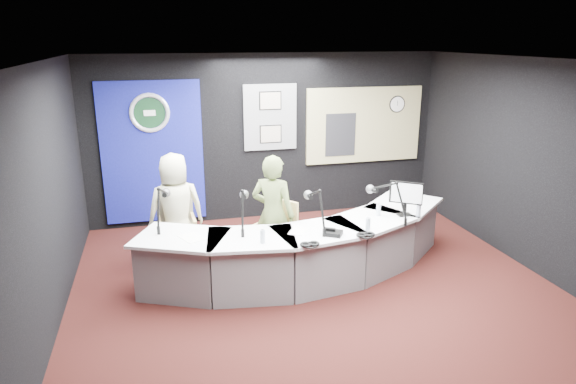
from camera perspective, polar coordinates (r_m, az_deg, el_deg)
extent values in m
plane|color=black|center=(6.49, 3.54, -11.24)|extent=(6.00, 6.00, 0.00)
cube|color=silver|center=(5.72, 4.07, 14.30)|extent=(6.00, 6.00, 0.02)
cube|color=black|center=(8.77, -2.33, 6.05)|extent=(6.00, 0.02, 2.80)
cube|color=black|center=(3.45, 19.85, -12.97)|extent=(6.00, 0.02, 2.80)
cube|color=black|center=(5.80, -25.68, -1.42)|extent=(0.02, 6.00, 2.80)
cube|color=black|center=(7.43, 26.36, 2.26)|extent=(0.02, 6.00, 2.80)
cube|color=navy|center=(8.59, -14.80, 4.23)|extent=(1.60, 0.05, 2.30)
torus|color=silver|center=(8.44, -15.13, 8.48)|extent=(0.63, 0.07, 0.63)
cylinder|color=black|center=(8.44, -15.13, 8.49)|extent=(0.48, 0.01, 0.48)
cube|color=slate|center=(8.70, -1.99, 8.29)|extent=(0.90, 0.04, 1.10)
cube|color=gray|center=(8.63, -1.97, 10.10)|extent=(0.34, 0.02, 0.27)
cube|color=gray|center=(8.71, -1.93, 6.44)|extent=(0.34, 0.02, 0.27)
cube|color=tan|center=(9.24, 8.45, 7.38)|extent=(2.12, 0.06, 1.32)
cube|color=#F9DA9D|center=(9.23, 8.48, 7.37)|extent=(2.00, 0.02, 1.20)
cube|color=black|center=(9.08, 5.85, 6.34)|extent=(0.55, 0.02, 0.75)
cylinder|color=white|center=(9.41, 12.04, 9.52)|extent=(0.28, 0.01, 0.28)
cube|color=gray|center=(7.50, -12.43, -2.45)|extent=(0.50, 0.12, 0.70)
imported|color=beige|center=(7.21, -12.35, -1.87)|extent=(0.82, 0.59, 1.57)
imported|color=#5E6F3A|center=(6.76, -1.67, -2.54)|extent=(0.70, 0.65, 1.61)
cube|color=black|center=(6.97, 12.94, -0.07)|extent=(0.34, 0.25, 0.27)
cube|color=black|center=(6.25, 5.03, -4.58)|extent=(0.27, 0.26, 0.05)
torus|color=black|center=(6.27, 8.61, -4.71)|extent=(0.22, 0.22, 0.04)
torus|color=black|center=(5.93, 2.43, -5.81)|extent=(0.20, 0.20, 0.03)
cube|color=white|center=(6.26, -10.65, -4.99)|extent=(0.34, 0.39, 0.00)
cube|color=white|center=(6.35, 1.13, -4.37)|extent=(0.30, 0.33, 0.00)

